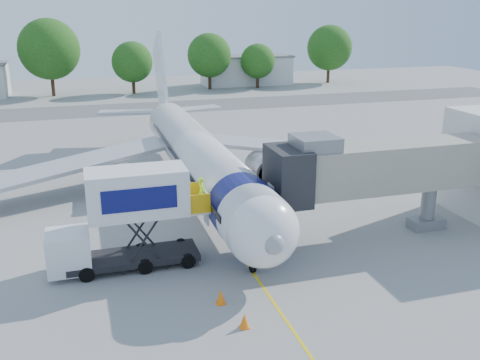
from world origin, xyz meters
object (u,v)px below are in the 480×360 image
object	(u,v)px
aircraft	(197,155)
ground_tug	(380,318)
catering_hiloader	(126,220)
jet_bridge	(368,169)

from	to	relation	value
aircraft	ground_tug	world-z (taller)	aircraft
catering_hiloader	ground_tug	size ratio (longest dim) A/B	2.56
ground_tug	aircraft	bearing A→B (deg)	101.85
aircraft	ground_tug	bearing A→B (deg)	-80.18
jet_bridge	ground_tug	size ratio (longest dim) A/B	4.19
ground_tug	jet_bridge	bearing A→B (deg)	66.80
jet_bridge	ground_tug	xyz separation A→B (m)	(-4.44, -9.42, -3.66)
catering_hiloader	jet_bridge	bearing A→B (deg)	0.01
catering_hiloader	ground_tug	bearing A→B (deg)	-43.77
aircraft	jet_bridge	xyz separation A→B (m)	(7.99, -11.12, 1.39)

